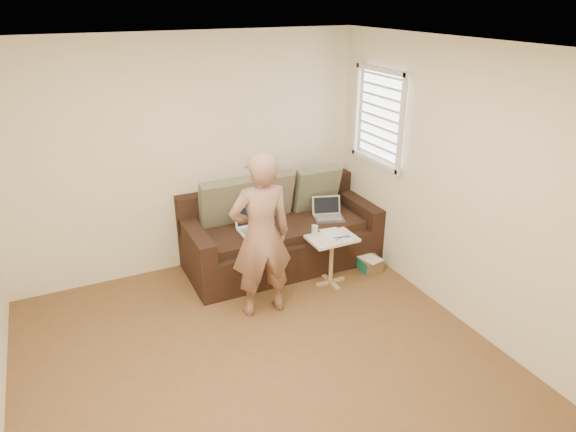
{
  "coord_description": "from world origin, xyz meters",
  "views": [
    {
      "loc": [
        -1.32,
        -3.02,
        2.94
      ],
      "look_at": [
        0.8,
        1.4,
        0.78
      ],
      "focal_mm": 31.68,
      "sensor_mm": 36.0,
      "label": 1
    }
  ],
  "objects_px": {
    "person": "(261,236)",
    "side_table": "(331,260)",
    "sofa": "(282,231)",
    "drinking_glass": "(315,231)",
    "striped_box": "(370,264)",
    "laptop_silver": "(329,219)",
    "laptop_white": "(255,231)"
  },
  "relations": [
    {
      "from": "side_table",
      "to": "striped_box",
      "type": "bearing_deg",
      "value": 5.2
    },
    {
      "from": "sofa",
      "to": "drinking_glass",
      "type": "distance_m",
      "value": 0.57
    },
    {
      "from": "laptop_silver",
      "to": "drinking_glass",
      "type": "relative_size",
      "value": 2.79
    },
    {
      "from": "person",
      "to": "drinking_glass",
      "type": "height_order",
      "value": "person"
    },
    {
      "from": "sofa",
      "to": "person",
      "type": "xyz_separation_m",
      "value": [
        -0.58,
        -0.79,
        0.41
      ]
    },
    {
      "from": "sofa",
      "to": "laptop_white",
      "type": "relative_size",
      "value": 6.11
    },
    {
      "from": "laptop_white",
      "to": "striped_box",
      "type": "height_order",
      "value": "laptop_white"
    },
    {
      "from": "laptop_white",
      "to": "drinking_glass",
      "type": "xyz_separation_m",
      "value": [
        0.5,
        -0.46,
        0.1
      ]
    },
    {
      "from": "side_table",
      "to": "striped_box",
      "type": "height_order",
      "value": "side_table"
    },
    {
      "from": "striped_box",
      "to": "laptop_white",
      "type": "bearing_deg",
      "value": 156.61
    },
    {
      "from": "laptop_white",
      "to": "drinking_glass",
      "type": "distance_m",
      "value": 0.69
    },
    {
      "from": "sofa",
      "to": "side_table",
      "type": "distance_m",
      "value": 0.71
    },
    {
      "from": "laptop_silver",
      "to": "laptop_white",
      "type": "distance_m",
      "value": 0.9
    },
    {
      "from": "drinking_glass",
      "to": "striped_box",
      "type": "xyz_separation_m",
      "value": [
        0.7,
        -0.06,
        -0.54
      ]
    },
    {
      "from": "laptop_silver",
      "to": "person",
      "type": "bearing_deg",
      "value": -131.75
    },
    {
      "from": "side_table",
      "to": "person",
      "type": "bearing_deg",
      "value": -169.2
    },
    {
      "from": "sofa",
      "to": "striped_box",
      "type": "height_order",
      "value": "sofa"
    },
    {
      "from": "person",
      "to": "drinking_glass",
      "type": "distance_m",
      "value": 0.82
    },
    {
      "from": "side_table",
      "to": "striped_box",
      "type": "relative_size",
      "value": 2.31
    },
    {
      "from": "laptop_white",
      "to": "drinking_glass",
      "type": "bearing_deg",
      "value": -41.28
    },
    {
      "from": "person",
      "to": "striped_box",
      "type": "distance_m",
      "value": 1.64
    },
    {
      "from": "drinking_glass",
      "to": "person",
      "type": "bearing_deg",
      "value": -159.12
    },
    {
      "from": "laptop_silver",
      "to": "side_table",
      "type": "relative_size",
      "value": 0.6
    },
    {
      "from": "drinking_glass",
      "to": "laptop_white",
      "type": "bearing_deg",
      "value": 137.64
    },
    {
      "from": "sofa",
      "to": "person",
      "type": "relative_size",
      "value": 1.32
    },
    {
      "from": "laptop_silver",
      "to": "laptop_white",
      "type": "height_order",
      "value": "laptop_white"
    },
    {
      "from": "laptop_white",
      "to": "side_table",
      "type": "height_order",
      "value": "laptop_white"
    },
    {
      "from": "person",
      "to": "side_table",
      "type": "height_order",
      "value": "person"
    },
    {
      "from": "laptop_silver",
      "to": "laptop_white",
      "type": "bearing_deg",
      "value": -167.0
    },
    {
      "from": "laptop_silver",
      "to": "laptop_white",
      "type": "xyz_separation_m",
      "value": [
        -0.9,
        0.08,
        0.0
      ]
    },
    {
      "from": "side_table",
      "to": "drinking_glass",
      "type": "height_order",
      "value": "drinking_glass"
    },
    {
      "from": "side_table",
      "to": "drinking_glass",
      "type": "bearing_deg",
      "value": 143.42
    }
  ]
}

